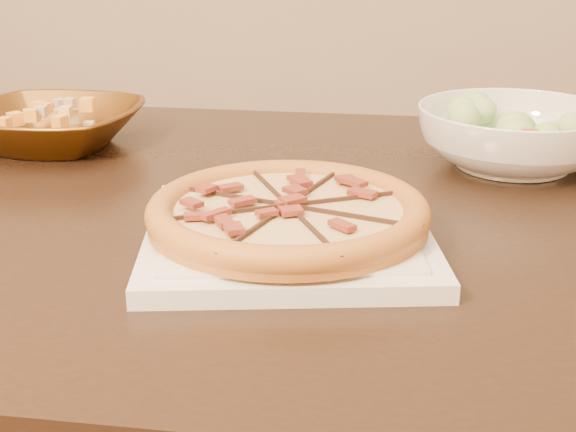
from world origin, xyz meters
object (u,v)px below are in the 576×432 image
Objects in this scene: pizza at (288,212)px; bronze_bowl at (53,127)px; plate at (288,235)px; salad_bowl at (514,137)px; dining_table at (204,281)px.

bronze_bowl reaches higher than pizza.
salad_bowl is at bearing 49.13° from plate.
pizza is (0.12, -0.13, 0.14)m from dining_table.
plate is 0.39m from salad_bowl.
plate is 0.02m from pizza.
dining_table is at bearing -156.37° from salad_bowl.
pizza is at bearing -48.36° from dining_table.
plate is 1.14× the size of pizza.
dining_table is 0.22m from pizza.
plate is at bearing -48.36° from dining_table.
pizza reaches higher than plate.
salad_bowl is (0.61, -0.02, 0.01)m from bronze_bowl.
dining_table is 4.48× the size of plate.
bronze_bowl is at bearing 139.23° from plate.
pizza is at bearing 156.60° from plate.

